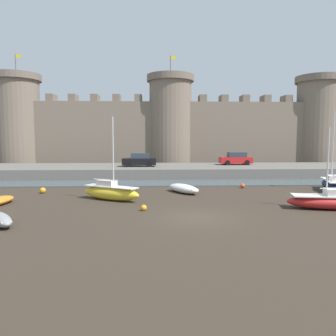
# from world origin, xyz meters

# --- Properties ---
(ground_plane) EXTENTS (160.00, 160.00, 0.00)m
(ground_plane) POSITION_xyz_m (0.00, 0.00, 0.00)
(ground_plane) COLOR #382D23
(water_channel) EXTENTS (80.00, 4.50, 0.10)m
(water_channel) POSITION_xyz_m (0.00, 14.49, 0.05)
(water_channel) COLOR #47565B
(water_channel) RESTS_ON ground
(quay_road) EXTENTS (59.27, 10.00, 1.22)m
(quay_road) POSITION_xyz_m (0.00, 21.74, 0.61)
(quay_road) COLOR #666059
(quay_road) RESTS_ON ground
(castle) EXTENTS (54.61, 7.34, 17.40)m
(castle) POSITION_xyz_m (-0.00, 32.93, 6.44)
(castle) COLOR #7A6B5B
(castle) RESTS_ON ground
(sailboat_near_channel_right) EXTENTS (5.77, 2.56, 5.39)m
(sailboat_near_channel_right) POSITION_xyz_m (9.20, 1.89, 0.55)
(sailboat_near_channel_right) COLOR red
(sailboat_near_channel_right) RESTS_ON ground
(sailboat_foreground_centre) EXTENTS (4.93, 3.54, 6.28)m
(sailboat_foreground_centre) POSITION_xyz_m (-5.78, 5.67, 0.63)
(sailboat_foreground_centre) COLOR yellow
(sailboat_foreground_centre) RESTS_ON ground
(rowboat_foreground_right) EXTENTS (3.11, 3.84, 0.75)m
(rowboat_foreground_right) POSITION_xyz_m (-0.00, 8.71, 0.39)
(rowboat_foreground_right) COLOR silver
(rowboat_foreground_right) RESTS_ON ground
(rowboat_midflat_centre) EXTENTS (2.68, 3.00, 0.67)m
(rowboat_midflat_centre) POSITION_xyz_m (-10.80, -1.34, 0.35)
(rowboat_midflat_centre) COLOR gray
(rowboat_midflat_centre) RESTS_ON ground
(sailboat_near_channel_left) EXTENTS (2.78, 5.10, 6.92)m
(sailboat_near_channel_left) POSITION_xyz_m (13.28, 9.23, 0.60)
(sailboat_near_channel_left) COLOR #141E3D
(sailboat_near_channel_left) RESTS_ON ground
(mooring_buoy_near_channel) EXTENTS (0.43, 0.43, 0.43)m
(mooring_buoy_near_channel) POSITION_xyz_m (5.78, 11.16, 0.22)
(mooring_buoy_near_channel) COLOR #E04C1E
(mooring_buoy_near_channel) RESTS_ON ground
(mooring_buoy_off_centre) EXTENTS (0.50, 0.50, 0.50)m
(mooring_buoy_off_centre) POSITION_xyz_m (-11.98, 8.93, 0.25)
(mooring_buoy_off_centre) COLOR orange
(mooring_buoy_off_centre) RESTS_ON ground
(mooring_buoy_mid_mud) EXTENTS (0.39, 0.39, 0.39)m
(mooring_buoy_mid_mud) POSITION_xyz_m (-3.16, 1.91, 0.19)
(mooring_buoy_mid_mud) COLOR orange
(mooring_buoy_mid_mud) RESTS_ON ground
(car_quay_east) EXTENTS (4.15, 1.98, 1.62)m
(car_quay_east) POSITION_xyz_m (8.09, 23.14, 2.00)
(car_quay_east) COLOR red
(car_quay_east) RESTS_ON quay_road
(car_quay_centre_west) EXTENTS (4.15, 1.98, 1.62)m
(car_quay_centre_west) POSITION_xyz_m (-4.35, 21.01, 2.00)
(car_quay_centre_west) COLOR black
(car_quay_centre_west) RESTS_ON quay_road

